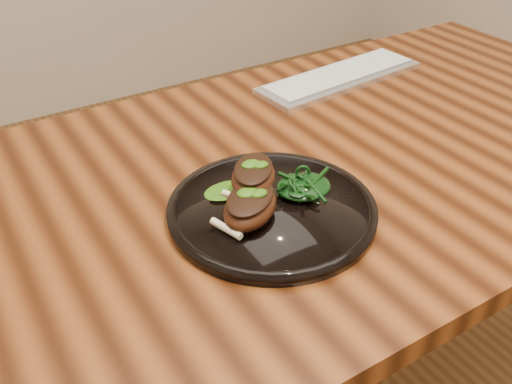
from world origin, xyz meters
TOP-DOWN VIEW (x-y plane):
  - desk at (0.00, 0.00)m, footprint 1.60×0.80m
  - plate at (-0.15, -0.10)m, footprint 0.32×0.32m
  - lamb_chop_front at (-0.20, -0.12)m, footprint 0.13×0.12m
  - lamb_chop_back at (-0.16, -0.07)m, footprint 0.12×0.12m
  - herb_smear at (-0.19, -0.04)m, footprint 0.08×0.05m
  - greens_heap at (-0.09, -0.10)m, footprint 0.09×0.08m
  - keyboard at (0.26, 0.24)m, footprint 0.41×0.16m

SIDE VIEW (x-z plane):
  - desk at x=0.00m, z-range 0.29..1.04m
  - keyboard at x=0.26m, z-range 0.75..0.77m
  - plate at x=-0.15m, z-range 0.75..0.77m
  - herb_smear at x=-0.19m, z-range 0.77..0.77m
  - greens_heap at x=-0.09m, z-range 0.77..0.80m
  - lamb_chop_front at x=-0.20m, z-range 0.77..0.82m
  - lamb_chop_back at x=-0.16m, z-range 0.79..0.83m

